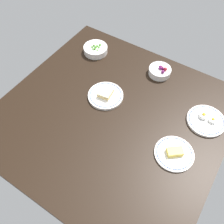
{
  "coord_description": "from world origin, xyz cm",
  "views": [
    {
      "loc": [
        42.26,
        -65.4,
        113.79
      ],
      "look_at": [
        0.0,
        0.0,
        6.0
      ],
      "focal_mm": 39.22,
      "sensor_mm": 36.0,
      "label": 1
    }
  ],
  "objects_px": {
    "bowl_berries": "(160,71)",
    "plate_sandwich": "(106,95)",
    "plate_eggs": "(206,120)",
    "plate_cheese": "(174,153)",
    "bowl_peas": "(96,49)"
  },
  "relations": [
    {
      "from": "bowl_berries",
      "to": "plate_sandwich",
      "type": "height_order",
      "value": "bowl_berries"
    },
    {
      "from": "plate_eggs",
      "to": "plate_cheese",
      "type": "xyz_separation_m",
      "value": [
        -0.06,
        -0.27,
        -0.0
      ]
    },
    {
      "from": "bowl_berries",
      "to": "plate_eggs",
      "type": "distance_m",
      "value": 0.41
    },
    {
      "from": "plate_sandwich",
      "to": "plate_cheese",
      "type": "xyz_separation_m",
      "value": [
        0.49,
        -0.12,
        -0.0
      ]
    },
    {
      "from": "plate_eggs",
      "to": "plate_cheese",
      "type": "bearing_deg",
      "value": -103.02
    },
    {
      "from": "bowl_berries",
      "to": "plate_cheese",
      "type": "relative_size",
      "value": 0.71
    },
    {
      "from": "plate_sandwich",
      "to": "plate_cheese",
      "type": "relative_size",
      "value": 1.05
    },
    {
      "from": "plate_eggs",
      "to": "bowl_berries",
      "type": "bearing_deg",
      "value": 153.23
    },
    {
      "from": "bowl_peas",
      "to": "plate_eggs",
      "type": "xyz_separation_m",
      "value": [
        0.82,
        -0.14,
        -0.01
      ]
    },
    {
      "from": "plate_eggs",
      "to": "plate_cheese",
      "type": "height_order",
      "value": "plate_eggs"
    },
    {
      "from": "plate_sandwich",
      "to": "bowl_peas",
      "type": "bearing_deg",
      "value": 133.47
    },
    {
      "from": "bowl_peas",
      "to": "plate_sandwich",
      "type": "relative_size",
      "value": 0.78
    },
    {
      "from": "plate_sandwich",
      "to": "plate_eggs",
      "type": "bearing_deg",
      "value": 15.13
    },
    {
      "from": "bowl_peas",
      "to": "bowl_berries",
      "type": "bearing_deg",
      "value": 6.16
    },
    {
      "from": "bowl_peas",
      "to": "plate_eggs",
      "type": "bearing_deg",
      "value": -9.54
    }
  ]
}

